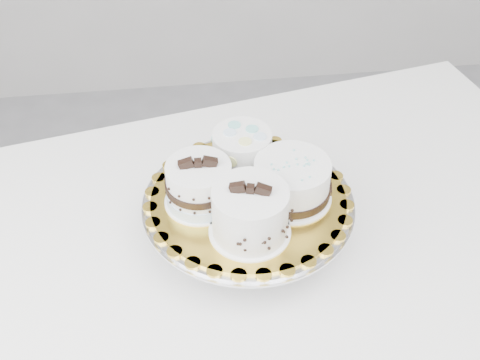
{
  "coord_description": "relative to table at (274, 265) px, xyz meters",
  "views": [
    {
      "loc": [
        -0.2,
        -0.58,
        1.51
      ],
      "look_at": [
        -0.12,
        0.09,
        0.9
      ],
      "focal_mm": 45.0,
      "sensor_mm": 36.0,
      "label": 1
    }
  ],
  "objects": [
    {
      "name": "table",
      "position": [
        0.0,
        0.0,
        0.0
      ],
      "size": [
        1.33,
        1.02,
        0.75
      ],
      "rotation": [
        0.0,
        0.0,
        0.2
      ],
      "color": "white",
      "rests_on": "floor"
    },
    {
      "name": "cake_stand",
      "position": [
        -0.05,
        -0.0,
        0.14
      ],
      "size": [
        0.34,
        0.34,
        0.09
      ],
      "color": "gray",
      "rests_on": "table"
    },
    {
      "name": "cake_board",
      "position": [
        -0.05,
        -0.0,
        0.17
      ],
      "size": [
        0.32,
        0.32,
        0.0
      ],
      "primitive_type": "cylinder",
      "rotation": [
        0.0,
        0.0,
        -0.02
      ],
      "color": "gold",
      "rests_on": "cake_stand"
    },
    {
      "name": "cake_swirl",
      "position": [
        -0.06,
        -0.07,
        0.21
      ],
      "size": [
        0.14,
        0.14,
        0.1
      ],
      "rotation": [
        0.0,
        0.0,
        -0.26
      ],
      "color": "white",
      "rests_on": "cake_board"
    },
    {
      "name": "cake_banded",
      "position": [
        -0.13,
        -0.0,
        0.21
      ],
      "size": [
        0.11,
        0.11,
        0.09
      ],
      "rotation": [
        0.0,
        0.0,
        -0.02
      ],
      "color": "white",
      "rests_on": "cake_board"
    },
    {
      "name": "cake_dots",
      "position": [
        -0.05,
        0.07,
        0.21
      ],
      "size": [
        0.13,
        0.13,
        0.07
      ],
      "rotation": [
        0.0,
        0.0,
        0.41
      ],
      "color": "white",
      "rests_on": "cake_board"
    },
    {
      "name": "cake_ribbon",
      "position": [
        0.02,
        -0.01,
        0.21
      ],
      "size": [
        0.14,
        0.14,
        0.07
      ],
      "rotation": [
        0.0,
        0.0,
        -0.18
      ],
      "color": "white",
      "rests_on": "cake_board"
    }
  ]
}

